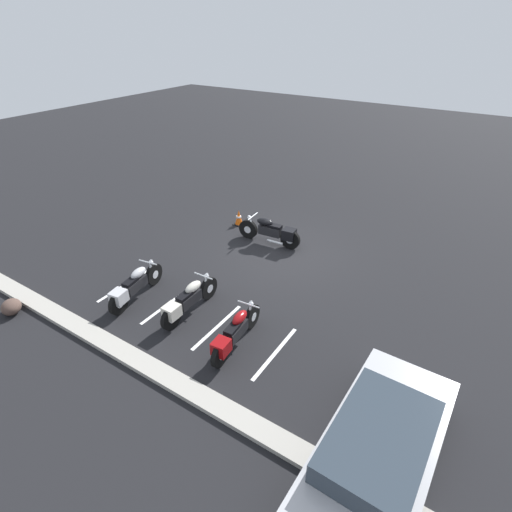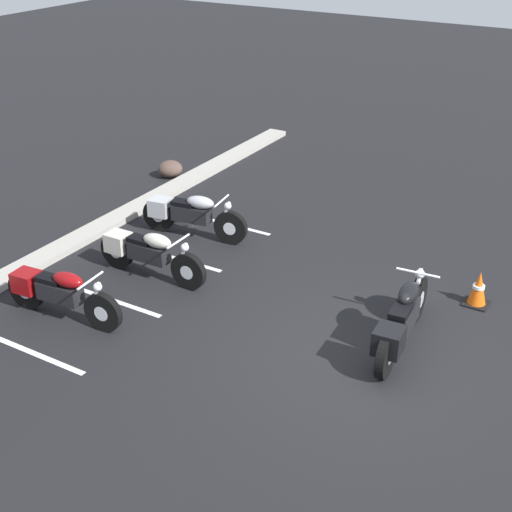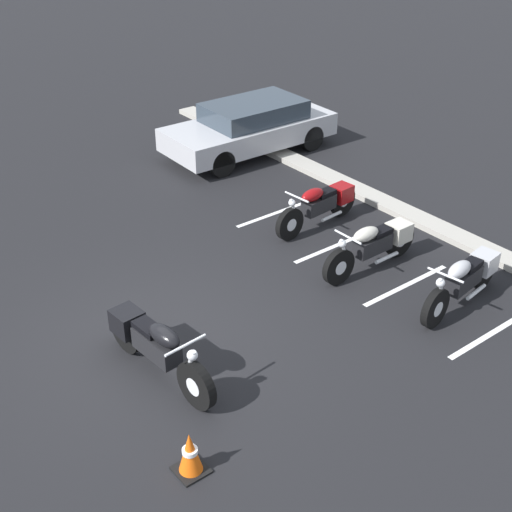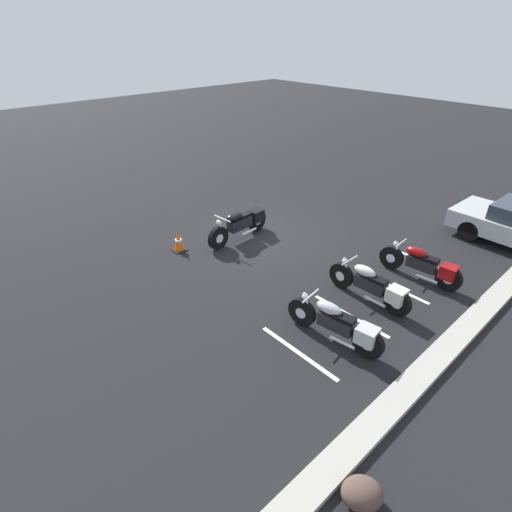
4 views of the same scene
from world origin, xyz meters
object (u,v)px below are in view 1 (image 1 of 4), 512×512
parked_bike_0 (235,333)px  traffic_cone (239,218)px  parked_bike_1 (188,300)px  car_silver (378,449)px  parked_bike_2 (134,286)px  motorcycle_black_featured (272,231)px  landscape_rock_0 (11,307)px

parked_bike_0 → traffic_cone: size_ratio=3.62×
parked_bike_1 → car_silver: bearing=-106.2°
parked_bike_2 → parked_bike_1: bearing=-87.8°
parked_bike_0 → parked_bike_1: bearing=74.2°
motorcycle_black_featured → landscape_rock_0: bearing=56.5°
motorcycle_black_featured → traffic_cone: (1.93, -0.66, -0.22)m
motorcycle_black_featured → parked_bike_2: bearing=67.6°
parked_bike_0 → landscape_rock_0: 6.47m
parked_bike_0 → parked_bike_2: size_ratio=0.98×
parked_bike_2 → traffic_cone: size_ratio=3.69×
parked_bike_1 → motorcycle_black_featured: bearing=1.0°
car_silver → traffic_cone: bearing=49.6°
car_silver → parked_bike_2: bearing=81.6°
parked_bike_2 → car_silver: bearing=-108.1°
parked_bike_0 → motorcycle_black_featured: bearing=16.3°
parked_bike_1 → parked_bike_2: bearing=100.0°
parked_bike_2 → traffic_cone: parked_bike_2 is taller
motorcycle_black_featured → traffic_cone: bearing=-23.4°
landscape_rock_0 → traffic_cone: bearing=-105.0°
car_silver → landscape_rock_0: 10.11m
parked_bike_1 → landscape_rock_0: 4.98m
traffic_cone → parked_bike_1: bearing=110.9°
motorcycle_black_featured → parked_bike_0: bearing=106.6°
car_silver → landscape_rock_0: size_ratio=7.28×
landscape_rock_0 → traffic_cone: size_ratio=0.96×
parked_bike_0 → traffic_cone: parked_bike_0 is taller
parked_bike_0 → traffic_cone: bearing=29.3°
motorcycle_black_featured → parked_bike_1: motorcycle_black_featured is taller
parked_bike_2 → landscape_rock_0: bearing=125.0°
parked_bike_0 → parked_bike_2: 3.60m
parked_bike_1 → car_silver: (-5.84, 1.63, 0.20)m
parked_bike_1 → traffic_cone: bearing=20.3°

